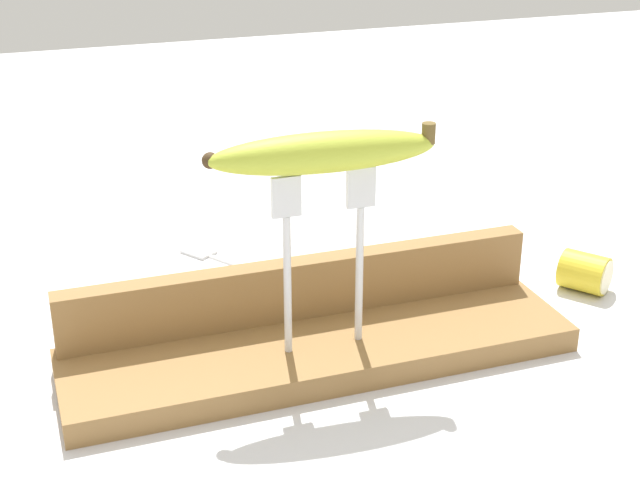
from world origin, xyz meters
name	(u,v)px	position (x,y,z in m)	size (l,w,h in m)	color
ground_plane	(320,361)	(0.00, 0.00, 0.00)	(3.00, 3.00, 0.00)	silver
wooden_board	(320,350)	(0.00, 0.00, 0.01)	(0.48, 0.13, 0.02)	olive
board_backstop	(302,287)	(0.00, 0.05, 0.05)	(0.47, 0.02, 0.06)	olive
fork_stand_center	(324,244)	(0.00, -0.01, 0.12)	(0.09, 0.01, 0.17)	silver
banana_raised_center	(324,152)	(0.00, -0.01, 0.21)	(0.20, 0.05, 0.04)	#B2C138
fork_fallen_near	(223,259)	(-0.03, 0.25, 0.00)	(0.10, 0.14, 0.01)	silver
banana_chunk_near	(585,272)	(0.32, 0.05, 0.02)	(0.06, 0.06, 0.04)	yellow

